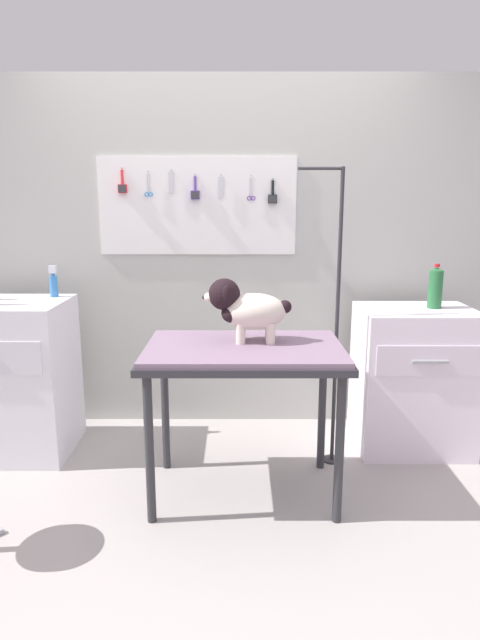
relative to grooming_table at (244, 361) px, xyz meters
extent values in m
cube|color=#AFA8A3|center=(-0.14, -0.27, -0.75)|extent=(4.40, 4.00, 0.04)
cube|color=#B6B7B0|center=(-0.14, 1.01, 0.42)|extent=(4.00, 0.06, 2.30)
cube|color=white|center=(-0.30, 0.97, 0.76)|extent=(1.28, 0.02, 0.62)
cylinder|color=gray|center=(-0.78, 0.96, 0.99)|extent=(0.01, 0.02, 0.01)
cylinder|color=red|center=(-0.78, 0.95, 0.94)|extent=(0.02, 0.02, 0.09)
cube|color=red|center=(-0.78, 0.95, 0.87)|extent=(0.06, 0.02, 0.06)
cube|color=#333338|center=(-0.78, 0.93, 0.87)|extent=(0.05, 0.01, 0.05)
cylinder|color=gray|center=(-0.61, 0.96, 0.97)|extent=(0.01, 0.02, 0.01)
cube|color=silver|center=(-0.62, 0.95, 0.90)|extent=(0.01, 0.00, 0.11)
cube|color=silver|center=(-0.60, 0.95, 0.90)|extent=(0.01, 0.00, 0.11)
torus|color=#2977BD|center=(-0.62, 0.95, 0.83)|extent=(0.03, 0.01, 0.03)
torus|color=#2977BD|center=(-0.60, 0.95, 0.83)|extent=(0.03, 0.01, 0.03)
cylinder|color=gray|center=(-0.46, 0.96, 0.98)|extent=(0.01, 0.02, 0.01)
cube|color=silver|center=(-0.46, 0.95, 0.91)|extent=(0.03, 0.01, 0.13)
cylinder|color=gray|center=(-0.31, 0.96, 0.96)|extent=(0.01, 0.02, 0.01)
cylinder|color=#5A4094|center=(-0.31, 0.95, 0.90)|extent=(0.02, 0.02, 0.09)
cube|color=#5A4094|center=(-0.31, 0.95, 0.83)|extent=(0.06, 0.02, 0.06)
cube|color=#333338|center=(-0.31, 0.93, 0.83)|extent=(0.05, 0.01, 0.05)
cylinder|color=gray|center=(-0.15, 0.96, 0.95)|extent=(0.01, 0.02, 0.01)
cube|color=silver|center=(-0.15, 0.95, 0.88)|extent=(0.03, 0.01, 0.13)
cylinder|color=gray|center=(0.05, 0.96, 0.95)|extent=(0.01, 0.02, 0.01)
cube|color=silver|center=(0.04, 0.95, 0.88)|extent=(0.01, 0.00, 0.11)
cube|color=silver|center=(0.06, 0.95, 0.88)|extent=(0.01, 0.00, 0.11)
torus|color=#5B328A|center=(0.04, 0.95, 0.81)|extent=(0.03, 0.01, 0.03)
torus|color=#5B328A|center=(0.06, 0.95, 0.81)|extent=(0.03, 0.01, 0.03)
cylinder|color=gray|center=(0.19, 0.96, 0.93)|extent=(0.01, 0.02, 0.01)
cylinder|color=black|center=(0.19, 0.95, 0.87)|extent=(0.02, 0.02, 0.09)
cube|color=black|center=(0.19, 0.95, 0.80)|extent=(0.06, 0.02, 0.06)
cube|color=#333338|center=(0.19, 0.93, 0.80)|extent=(0.05, 0.01, 0.05)
cylinder|color=#2D2D33|center=(-0.45, -0.27, -0.35)|extent=(0.04, 0.04, 0.74)
cylinder|color=#2D2D33|center=(0.45, -0.27, -0.35)|extent=(0.04, 0.04, 0.74)
cylinder|color=#2D2D33|center=(-0.45, 0.27, -0.35)|extent=(0.04, 0.04, 0.74)
cylinder|color=#2D2D33|center=(0.45, 0.27, -0.35)|extent=(0.04, 0.04, 0.74)
cube|color=#2D2D33|center=(0.00, 0.00, 0.04)|extent=(1.01, 0.66, 0.03)
cube|color=slate|center=(0.00, 0.00, 0.07)|extent=(0.98, 0.64, 0.03)
cylinder|color=#2D2D33|center=(0.53, 0.35, -0.72)|extent=(0.11, 0.11, 0.01)
cylinder|color=#2D2D33|center=(0.53, 0.35, 0.12)|extent=(0.02, 0.02, 1.69)
cylinder|color=#2D2D33|center=(0.41, 0.35, 0.96)|extent=(0.24, 0.02, 0.02)
cylinder|color=silver|center=(-0.02, 0.03, 0.14)|extent=(0.05, 0.05, 0.11)
cylinder|color=silver|center=(-0.02, 0.13, 0.14)|extent=(0.05, 0.05, 0.11)
cylinder|color=silver|center=(0.13, 0.03, 0.14)|extent=(0.05, 0.05, 0.11)
cylinder|color=silver|center=(0.14, 0.13, 0.14)|extent=(0.05, 0.05, 0.11)
ellipsoid|color=silver|center=(0.05, 0.08, 0.24)|extent=(0.33, 0.21, 0.18)
ellipsoid|color=black|center=(-0.06, 0.08, 0.23)|extent=(0.12, 0.15, 0.10)
sphere|color=black|center=(-0.10, 0.08, 0.33)|extent=(0.16, 0.16, 0.16)
ellipsoid|color=silver|center=(-0.17, 0.08, 0.31)|extent=(0.07, 0.06, 0.05)
sphere|color=black|center=(-0.20, 0.08, 0.31)|extent=(0.02, 0.02, 0.02)
ellipsoid|color=black|center=(-0.09, 0.01, 0.34)|extent=(0.05, 0.04, 0.09)
ellipsoid|color=black|center=(-0.08, 0.15, 0.34)|extent=(0.05, 0.04, 0.09)
sphere|color=black|center=(0.21, 0.08, 0.26)|extent=(0.07, 0.07, 0.07)
cube|color=white|center=(-1.46, 0.50, -0.26)|extent=(0.80, 0.56, 0.94)
cube|color=white|center=(1.05, 0.56, -0.28)|extent=(0.68, 0.52, 0.88)
cube|color=silver|center=(1.05, 0.30, -0.09)|extent=(0.60, 0.01, 0.18)
cylinder|color=#99999E|center=(1.05, 0.29, -0.09)|extent=(0.20, 0.02, 0.02)
cylinder|color=#3679C2|center=(-1.17, 0.67, 0.27)|extent=(0.05, 0.05, 0.13)
cylinder|color=#3679C2|center=(-1.17, 0.67, 0.35)|extent=(0.02, 0.02, 0.02)
cube|color=silver|center=(-1.17, 0.67, 0.38)|extent=(0.04, 0.03, 0.04)
cylinder|color=#276738|center=(1.15, 0.59, 0.27)|extent=(0.08, 0.08, 0.23)
cone|color=#276738|center=(1.15, 0.59, 0.39)|extent=(0.08, 0.08, 0.02)
cylinder|color=red|center=(1.15, 0.59, 0.41)|extent=(0.03, 0.03, 0.02)
camera|label=1|loc=(-0.02, -2.62, 0.79)|focal=30.31mm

